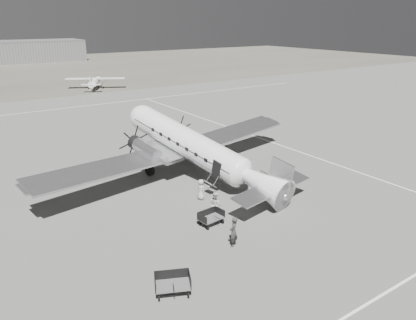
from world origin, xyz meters
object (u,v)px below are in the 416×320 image
(dc3_airliner, at_px, (195,149))
(baggage_cart_near, at_px, (211,218))
(hangar_main, at_px, (13,52))
(ramp_agent, at_px, (216,204))
(ground_crew, at_px, (234,232))
(passenger, at_px, (201,189))
(light_plane_right, at_px, (95,83))
(baggage_cart_far, at_px, (173,285))

(dc3_airliner, xyz_separation_m, baggage_cart_near, (-3.61, -7.68, -2.12))
(hangar_main, distance_m, ramp_agent, 122.76)
(baggage_cart_near, height_order, ground_crew, ground_crew)
(hangar_main, relative_size, ground_crew, 22.24)
(passenger, bearing_deg, baggage_cart_near, 153.70)
(hangar_main, xyz_separation_m, light_plane_right, (3.42, -64.91, -2.11))
(light_plane_right, bearing_deg, baggage_cart_far, -77.55)
(baggage_cart_near, bearing_deg, dc3_airliner, 58.80)
(ramp_agent, bearing_deg, passenger, -9.36)
(baggage_cart_near, xyz_separation_m, baggage_cart_far, (-5.64, -4.84, 0.04))
(dc3_airliner, relative_size, ground_crew, 14.48)
(light_plane_right, relative_size, baggage_cart_near, 6.71)
(baggage_cart_far, relative_size, passenger, 1.17)
(baggage_cart_far, bearing_deg, hangar_main, 107.98)
(dc3_airliner, distance_m, passenger, 4.75)
(hangar_main, distance_m, dc3_airliner, 115.72)
(light_plane_right, height_order, baggage_cart_near, light_plane_right)
(baggage_cart_far, bearing_deg, passenger, 74.30)
(dc3_airliner, xyz_separation_m, baggage_cart_far, (-9.25, -12.52, -2.08))
(dc3_airliner, bearing_deg, hangar_main, 76.23)
(dc3_airliner, relative_size, passenger, 17.20)
(dc3_airliner, bearing_deg, baggage_cart_near, -126.08)
(ground_crew, bearing_deg, passenger, -138.22)
(baggage_cart_far, bearing_deg, ground_crew, 44.67)
(dc3_airliner, bearing_deg, passenger, -127.32)
(baggage_cart_far, bearing_deg, ramp_agent, 65.30)
(hangar_main, bearing_deg, passenger, -93.70)
(ramp_agent, bearing_deg, ground_crew, 164.73)
(hangar_main, height_order, baggage_cart_near, hangar_main)
(baggage_cart_far, xyz_separation_m, passenger, (7.30, 8.59, 0.27))
(dc3_airliner, bearing_deg, ground_crew, -121.63)
(dc3_airliner, height_order, baggage_cart_far, dc3_airliner)
(light_plane_right, relative_size, baggage_cart_far, 6.14)
(light_plane_right, height_order, ramp_agent, light_plane_right)
(dc3_airliner, height_order, ramp_agent, dc3_airliner)
(ground_crew, height_order, passenger, ground_crew)
(hangar_main, xyz_separation_m, ground_crew, (-9.79, -126.18, -2.36))
(hangar_main, distance_m, baggage_cart_near, 123.64)
(hangar_main, bearing_deg, baggage_cart_near, -94.36)
(baggage_cart_near, bearing_deg, passenger, 60.13)
(baggage_cart_far, height_order, passenger, passenger)
(hangar_main, xyz_separation_m, passenger, (-7.73, -119.50, -2.51))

